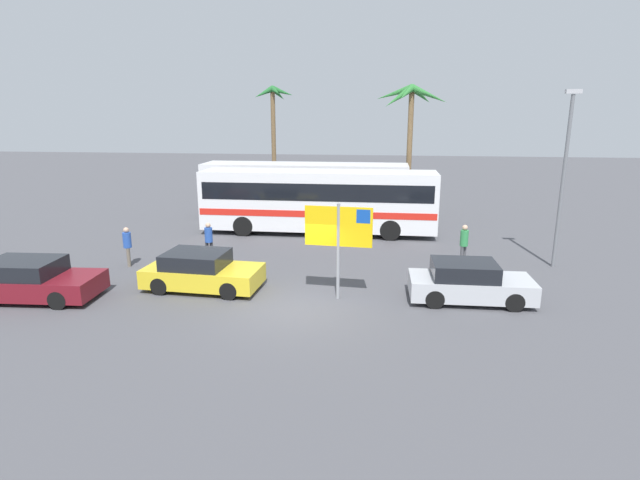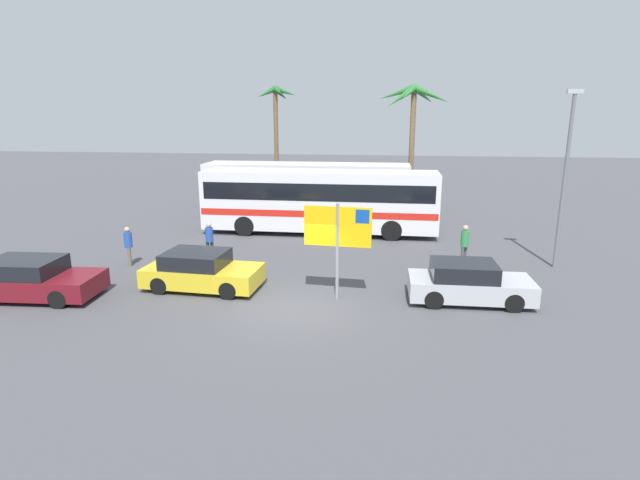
{
  "view_description": "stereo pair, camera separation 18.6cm",
  "coord_description": "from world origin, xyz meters",
  "px_view_note": "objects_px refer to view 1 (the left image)",
  "views": [
    {
      "loc": [
        2.69,
        -14.49,
        5.98
      ],
      "look_at": [
        0.4,
        3.77,
        1.3
      ],
      "focal_mm": 28.07,
      "sensor_mm": 36.0,
      "label": 1
    },
    {
      "loc": [
        2.87,
        -14.47,
        5.98
      ],
      "look_at": [
        0.4,
        3.77,
        1.3
      ],
      "focal_mm": 28.07,
      "sensor_mm": 36.0,
      "label": 2
    }
  ],
  "objects_px": {
    "car_silver": "(469,283)",
    "pedestrian_crossing_lot": "(127,244)",
    "car_maroon": "(30,280)",
    "pedestrian_near_sign": "(209,238)",
    "bus_front_coach": "(318,198)",
    "pedestrian_by_bus": "(464,242)",
    "car_yellow": "(202,271)",
    "ferry_sign": "(340,230)",
    "bus_rear_coach": "(305,188)"
  },
  "relations": [
    {
      "from": "ferry_sign",
      "to": "pedestrian_crossing_lot",
      "type": "relative_size",
      "value": 2.0
    },
    {
      "from": "pedestrian_by_bus",
      "to": "pedestrian_crossing_lot",
      "type": "distance_m",
      "value": 13.46
    },
    {
      "from": "car_silver",
      "to": "pedestrian_crossing_lot",
      "type": "relative_size",
      "value": 2.47
    },
    {
      "from": "ferry_sign",
      "to": "car_yellow",
      "type": "relative_size",
      "value": 0.78
    },
    {
      "from": "ferry_sign",
      "to": "car_yellow",
      "type": "xyz_separation_m",
      "value": [
        -4.85,
        0.37,
        -1.69
      ]
    },
    {
      "from": "car_silver",
      "to": "car_yellow",
      "type": "distance_m",
      "value": 9.05
    },
    {
      "from": "car_maroon",
      "to": "car_silver",
      "type": "bearing_deg",
      "value": 2.91
    },
    {
      "from": "car_maroon",
      "to": "car_yellow",
      "type": "bearing_deg",
      "value": 13.83
    },
    {
      "from": "bus_rear_coach",
      "to": "ferry_sign",
      "type": "height_order",
      "value": "ferry_sign"
    },
    {
      "from": "pedestrian_near_sign",
      "to": "ferry_sign",
      "type": "bearing_deg",
      "value": 40.09
    },
    {
      "from": "ferry_sign",
      "to": "pedestrian_near_sign",
      "type": "distance_m",
      "value": 7.09
    },
    {
      "from": "car_yellow",
      "to": "pedestrian_crossing_lot",
      "type": "bearing_deg",
      "value": 153.73
    },
    {
      "from": "car_maroon",
      "to": "pedestrian_near_sign",
      "type": "xyz_separation_m",
      "value": [
        4.33,
        5.11,
        0.29
      ]
    },
    {
      "from": "car_silver",
      "to": "pedestrian_crossing_lot",
      "type": "bearing_deg",
      "value": 169.0
    },
    {
      "from": "pedestrian_crossing_lot",
      "to": "bus_rear_coach",
      "type": "bearing_deg",
      "value": 35.39
    },
    {
      "from": "bus_rear_coach",
      "to": "pedestrian_near_sign",
      "type": "height_order",
      "value": "bus_rear_coach"
    },
    {
      "from": "pedestrian_crossing_lot",
      "to": "ferry_sign",
      "type": "bearing_deg",
      "value": -42.78
    },
    {
      "from": "car_maroon",
      "to": "pedestrian_by_bus",
      "type": "relative_size",
      "value": 2.64
    },
    {
      "from": "bus_front_coach",
      "to": "car_silver",
      "type": "bearing_deg",
      "value": -55.82
    },
    {
      "from": "ferry_sign",
      "to": "car_silver",
      "type": "distance_m",
      "value": 4.54
    },
    {
      "from": "bus_rear_coach",
      "to": "car_yellow",
      "type": "xyz_separation_m",
      "value": [
        -1.7,
        -12.55,
        -1.15
      ]
    },
    {
      "from": "pedestrian_by_bus",
      "to": "pedestrian_crossing_lot",
      "type": "relative_size",
      "value": 1.05
    },
    {
      "from": "car_yellow",
      "to": "car_maroon",
      "type": "distance_m",
      "value": 5.52
    },
    {
      "from": "bus_rear_coach",
      "to": "car_maroon",
      "type": "bearing_deg",
      "value": -116.21
    },
    {
      "from": "car_maroon",
      "to": "pedestrian_by_bus",
      "type": "distance_m",
      "value": 15.8
    },
    {
      "from": "ferry_sign",
      "to": "pedestrian_crossing_lot",
      "type": "height_order",
      "value": "ferry_sign"
    },
    {
      "from": "ferry_sign",
      "to": "pedestrian_crossing_lot",
      "type": "xyz_separation_m",
      "value": [
        -8.72,
        2.57,
        -1.39
      ]
    },
    {
      "from": "bus_rear_coach",
      "to": "car_yellow",
      "type": "distance_m",
      "value": 12.71
    },
    {
      "from": "ferry_sign",
      "to": "pedestrian_crossing_lot",
      "type": "distance_m",
      "value": 9.19
    },
    {
      "from": "bus_rear_coach",
      "to": "bus_front_coach",
      "type": "bearing_deg",
      "value": -70.89
    },
    {
      "from": "car_yellow",
      "to": "ferry_sign",
      "type": "bearing_deg",
      "value": -0.8
    },
    {
      "from": "car_maroon",
      "to": "pedestrian_near_sign",
      "type": "bearing_deg",
      "value": 46.37
    },
    {
      "from": "bus_rear_coach",
      "to": "ferry_sign",
      "type": "relative_size",
      "value": 3.68
    },
    {
      "from": "car_yellow",
      "to": "pedestrian_crossing_lot",
      "type": "xyz_separation_m",
      "value": [
        -3.86,
        2.21,
        0.3
      ]
    },
    {
      "from": "pedestrian_near_sign",
      "to": "pedestrian_by_bus",
      "type": "relative_size",
      "value": 0.95
    },
    {
      "from": "pedestrian_by_bus",
      "to": "car_maroon",
      "type": "bearing_deg",
      "value": -115.95
    },
    {
      "from": "bus_rear_coach",
      "to": "pedestrian_near_sign",
      "type": "xyz_separation_m",
      "value": [
        -2.65,
        -9.07,
        -0.85
      ]
    },
    {
      "from": "ferry_sign",
      "to": "pedestrian_near_sign",
      "type": "relative_size",
      "value": 2.01
    },
    {
      "from": "bus_rear_coach",
      "to": "pedestrian_crossing_lot",
      "type": "distance_m",
      "value": 11.77
    },
    {
      "from": "pedestrian_near_sign",
      "to": "pedestrian_by_bus",
      "type": "height_order",
      "value": "pedestrian_by_bus"
    },
    {
      "from": "bus_front_coach",
      "to": "car_silver",
      "type": "relative_size",
      "value": 2.98
    },
    {
      "from": "bus_rear_coach",
      "to": "pedestrian_near_sign",
      "type": "bearing_deg",
      "value": -106.26
    },
    {
      "from": "bus_front_coach",
      "to": "car_silver",
      "type": "height_order",
      "value": "bus_front_coach"
    },
    {
      "from": "bus_front_coach",
      "to": "pedestrian_near_sign",
      "type": "relative_size",
      "value": 7.41
    },
    {
      "from": "car_silver",
      "to": "pedestrian_crossing_lot",
      "type": "height_order",
      "value": "pedestrian_crossing_lot"
    },
    {
      "from": "car_yellow",
      "to": "pedestrian_by_bus",
      "type": "distance_m",
      "value": 10.3
    },
    {
      "from": "ferry_sign",
      "to": "car_yellow",
      "type": "height_order",
      "value": "ferry_sign"
    },
    {
      "from": "pedestrian_by_bus",
      "to": "car_yellow",
      "type": "bearing_deg",
      "value": -113.97
    },
    {
      "from": "bus_front_coach",
      "to": "pedestrian_crossing_lot",
      "type": "relative_size",
      "value": 7.37
    },
    {
      "from": "bus_front_coach",
      "to": "bus_rear_coach",
      "type": "xyz_separation_m",
      "value": [
        -1.26,
        3.64,
        0.0
      ]
    }
  ]
}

